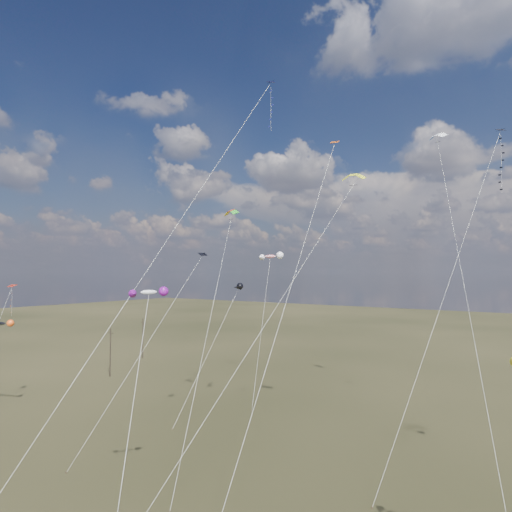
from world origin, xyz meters
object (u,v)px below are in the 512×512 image
Objects in this scene: utility_pole_near at (110,352)px; parafoil_yellow at (352,176)px; utility_pole_far at (143,338)px; diamond_black_high at (496,174)px.

parafoil_yellow is (45.21, -4.96, 23.20)m from utility_pole_near.
utility_pole_far is 0.25× the size of diamond_black_high.
diamond_black_high reaches higher than parafoil_yellow.
utility_pole_near is 1.00× the size of utility_pole_far.
utility_pole_near is 16.12m from utility_pole_far.
diamond_black_high is (57.56, 1.90, 23.12)m from utility_pole_near.
utility_pole_far is 0.29× the size of parafoil_yellow.
utility_pole_near is 0.25× the size of diamond_black_high.
diamond_black_high reaches higher than utility_pole_near.
parafoil_yellow is at bearing -150.95° from diamond_black_high.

